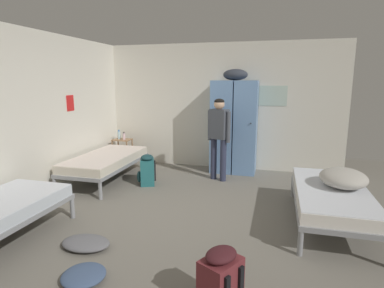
% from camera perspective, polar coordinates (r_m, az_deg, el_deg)
% --- Properties ---
extents(ground_plane, '(8.16, 8.16, 0.00)m').
position_cam_1_polar(ground_plane, '(4.59, -0.85, -12.32)').
color(ground_plane, slate).
extents(room_backdrop, '(4.99, 5.16, 2.61)m').
position_cam_1_polar(room_backdrop, '(5.87, -9.24, 5.92)').
color(room_backdrop, silver).
rests_on(room_backdrop, ground_plane).
extents(locker_bank, '(0.90, 0.55, 2.07)m').
position_cam_1_polar(locker_bank, '(6.43, 7.59, 3.40)').
color(locker_bank, '#6B93C6').
rests_on(locker_bank, ground_plane).
extents(shelf_unit, '(0.38, 0.30, 0.57)m').
position_cam_1_polar(shelf_unit, '(7.24, -12.40, -0.90)').
color(shelf_unit, '#99704C').
rests_on(shelf_unit, ground_plane).
extents(bed_left_rear, '(0.90, 1.90, 0.49)m').
position_cam_1_polar(bed_left_rear, '(6.13, -15.25, -2.89)').
color(bed_left_rear, gray).
rests_on(bed_left_rear, ground_plane).
extents(bed_right, '(0.90, 1.90, 0.49)m').
position_cam_1_polar(bed_right, '(4.52, 23.75, -8.54)').
color(bed_right, gray).
rests_on(bed_right, ground_plane).
extents(bedding_heap, '(0.59, 0.67, 0.24)m').
position_cam_1_polar(bedding_heap, '(4.55, 25.58, -5.53)').
color(bedding_heap, '#B7B2A8').
rests_on(bedding_heap, bed_right).
extents(person_traveler, '(0.45, 0.31, 1.53)m').
position_cam_1_polar(person_traveler, '(5.86, 4.85, 2.22)').
color(person_traveler, '#2D334C').
rests_on(person_traveler, ground_plane).
extents(water_bottle, '(0.06, 0.06, 0.20)m').
position_cam_1_polar(water_bottle, '(7.23, -13.00, 1.61)').
color(water_bottle, '#B2DBEA').
rests_on(water_bottle, shelf_unit).
extents(lotion_bottle, '(0.06, 0.06, 0.17)m').
position_cam_1_polar(lotion_bottle, '(7.11, -12.15, 1.38)').
color(lotion_bottle, beige).
rests_on(lotion_bottle, shelf_unit).
extents(backpack_teal, '(0.40, 0.39, 0.55)m').
position_cam_1_polar(backpack_teal, '(5.77, -8.14, -4.73)').
color(backpack_teal, '#23666B').
rests_on(backpack_teal, ground_plane).
extents(backpack_maroon, '(0.41, 0.40, 0.55)m').
position_cam_1_polar(backpack_maroon, '(2.77, 4.99, -23.46)').
color(backpack_maroon, maroon).
rests_on(backpack_maroon, ground_plane).
extents(clothes_pile_denim, '(0.41, 0.41, 0.11)m').
position_cam_1_polar(clothes_pile_denim, '(3.36, -18.92, -21.46)').
color(clothes_pile_denim, '#42567A').
rests_on(clothes_pile_denim, ground_plane).
extents(clothes_pile_grey, '(0.56, 0.38, 0.11)m').
position_cam_1_polar(clothes_pile_grey, '(3.91, -18.57, -16.54)').
color(clothes_pile_grey, slate).
rests_on(clothes_pile_grey, ground_plane).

